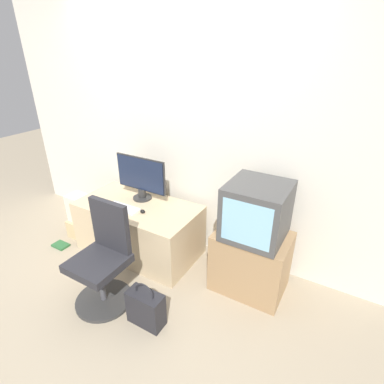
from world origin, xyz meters
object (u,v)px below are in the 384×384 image
object	(u,v)px
main_monitor	(141,177)
keyboard	(123,208)
crt_tv	(257,211)
office_chair	(103,262)
mouse	(143,211)
handbag	(146,308)
book	(61,245)
cardboard_box_lower	(82,227)

from	to	relation	value
main_monitor	keyboard	bearing A→B (deg)	-96.02
crt_tv	office_chair	size ratio (longest dim) A/B	0.54
main_monitor	office_chair	world-z (taller)	main_monitor
keyboard	office_chair	distance (m)	0.65
keyboard	mouse	size ratio (longest dim) A/B	6.98
main_monitor	keyboard	distance (m)	0.36
mouse	keyboard	bearing A→B (deg)	-173.63
crt_tv	handbag	bearing A→B (deg)	-125.25
mouse	office_chair	xyz separation A→B (m)	(0.04, -0.60, -0.18)
main_monitor	mouse	xyz separation A→B (m)	(0.20, -0.25, -0.23)
main_monitor	book	bearing A→B (deg)	-144.12
handbag	book	distance (m)	1.52
office_chair	handbag	bearing A→B (deg)	-5.12
crt_tv	book	xyz separation A→B (m)	(-2.04, -0.48, -0.79)
office_chair	keyboard	bearing A→B (deg)	115.14
main_monitor	cardboard_box_lower	xyz separation A→B (m)	(-0.74, -0.26, -0.70)
cardboard_box_lower	book	world-z (taller)	cardboard_box_lower
cardboard_box_lower	handbag	size ratio (longest dim) A/B	0.67
main_monitor	book	size ratio (longest dim) A/B	3.45
mouse	crt_tv	bearing A→B (deg)	8.76
keyboard	cardboard_box_lower	size ratio (longest dim) A/B	1.30
office_chair	handbag	size ratio (longest dim) A/B	2.26
keyboard	handbag	bearing A→B (deg)	-39.89
main_monitor	keyboard	size ratio (longest dim) A/B	1.73
mouse	book	distance (m)	1.16
main_monitor	handbag	xyz separation A→B (m)	(0.70, -0.88, -0.64)
cardboard_box_lower	crt_tv	bearing A→B (deg)	5.02
office_chair	cardboard_box_lower	size ratio (longest dim) A/B	3.38
keyboard	cardboard_box_lower	xyz separation A→B (m)	(-0.71, 0.01, -0.46)
main_monitor	crt_tv	distance (m)	1.27
mouse	cardboard_box_lower	world-z (taller)	mouse
mouse	cardboard_box_lower	xyz separation A→B (m)	(-0.94, -0.01, -0.47)
crt_tv	cardboard_box_lower	bearing A→B (deg)	-174.98
main_monitor	book	distance (m)	1.23
keyboard	book	bearing A→B (deg)	-158.91
main_monitor	handbag	world-z (taller)	main_monitor
crt_tv	book	size ratio (longest dim) A/B	2.82
cardboard_box_lower	handbag	world-z (taller)	handbag
cardboard_box_lower	handbag	xyz separation A→B (m)	(1.44, -0.63, 0.05)
main_monitor	mouse	distance (m)	0.39
cardboard_box_lower	book	bearing A→B (deg)	-95.48
office_chair	main_monitor	bearing A→B (deg)	105.88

